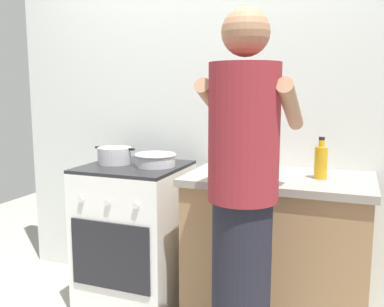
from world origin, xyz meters
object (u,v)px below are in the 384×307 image
(pot, at_px, (115,155))
(person, at_px, (243,209))
(mixing_bowl, at_px, (155,159))
(utensil_crock, at_px, (250,153))
(stove_range, at_px, (135,234))
(oil_bottle, at_px, (321,162))
(spice_bottle, at_px, (272,167))

(pot, height_order, person, person)
(person, bearing_deg, mixing_bowl, 140.32)
(mixing_bowl, relative_size, utensil_crock, 0.81)
(pot, xyz_separation_m, person, (0.98, -0.57, -0.09))
(utensil_crock, bearing_deg, mixing_bowl, -161.73)
(stove_range, bearing_deg, oil_bottle, 0.12)
(pot, bearing_deg, spice_bottle, 0.10)
(mixing_bowl, distance_m, utensil_crock, 0.58)
(mixing_bowl, xyz_separation_m, oil_bottle, (0.98, -0.02, 0.05))
(stove_range, bearing_deg, person, -33.78)
(mixing_bowl, height_order, spice_bottle, spice_bottle)
(spice_bottle, bearing_deg, pot, -179.90)
(utensil_crock, height_order, spice_bottle, utensil_crock)
(utensil_crock, relative_size, spice_bottle, 3.62)
(mixing_bowl, height_order, utensil_crock, utensil_crock)
(spice_bottle, height_order, person, person)
(mixing_bowl, bearing_deg, pot, -177.72)
(stove_range, height_order, spice_bottle, spice_bottle)
(spice_bottle, height_order, oil_bottle, oil_bottle)
(pot, bearing_deg, stove_range, -3.30)
(spice_bottle, xyz_separation_m, person, (-0.02, -0.57, -0.08))
(pot, distance_m, oil_bottle, 1.26)
(stove_range, height_order, utensil_crock, utensil_crock)
(pot, relative_size, oil_bottle, 1.26)
(pot, height_order, oil_bottle, oil_bottle)
(mixing_bowl, xyz_separation_m, spice_bottle, (0.72, -0.01, -0.00))
(pot, distance_m, utensil_crock, 0.85)
(mixing_bowl, height_order, person, person)
(stove_range, relative_size, person, 0.53)
(pot, bearing_deg, person, -30.19)
(stove_range, xyz_separation_m, spice_bottle, (0.86, 0.01, 0.49))
(utensil_crock, xyz_separation_m, oil_bottle, (0.43, -0.20, 0.00))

